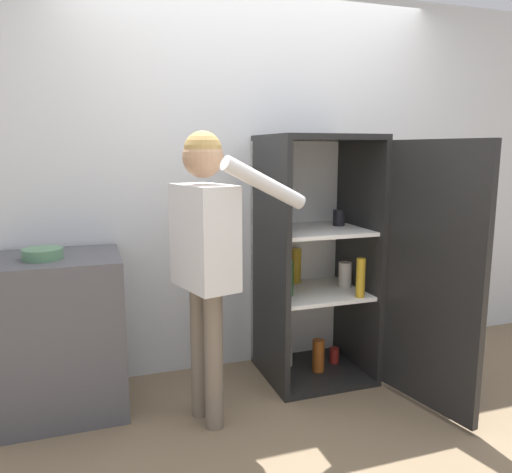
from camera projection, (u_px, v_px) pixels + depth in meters
The scene contains 6 objects.
ground_plane at pixel (313, 427), 2.73m from camera, with size 12.00×12.00×0.00m, color #7A664C.
wall_back at pixel (255, 183), 3.42m from camera, with size 7.00×0.06×2.55m.
refrigerator at pixel (335, 262), 3.20m from camera, with size 0.84×1.29×1.59m.
person at pixel (206, 241), 2.63m from camera, with size 0.69×0.51×1.60m.
counter at pixel (60, 335), 2.84m from camera, with size 0.69×0.58×0.91m.
bowl at pixel (42, 254), 2.69m from camera, with size 0.21×0.21×0.06m.
Camera 1 is at (-1.11, -2.27, 1.50)m, focal length 35.00 mm.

